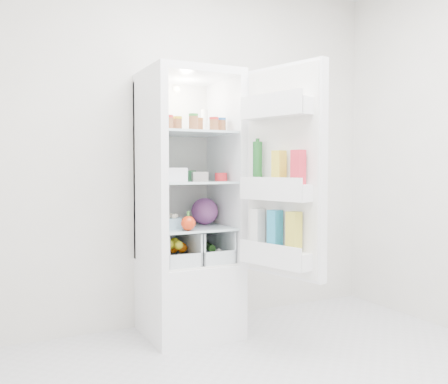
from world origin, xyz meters
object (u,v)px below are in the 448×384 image
refrigerator (186,237)px  mushroom_bowl (170,223)px  red_cabbage (205,211)px  fridge_door (282,177)px

refrigerator → mushroom_bowl: (-0.17, -0.13, 0.12)m
red_cabbage → fridge_door: size_ratio=0.14×
mushroom_bowl → fridge_door: fridge_door is taller
red_cabbage → refrigerator: bearing=176.9°
red_cabbage → mushroom_bowl: 0.33m
refrigerator → red_cabbage: refrigerator is taller
red_cabbage → mushroom_bowl: size_ratio=1.25×
refrigerator → red_cabbage: 0.22m
mushroom_bowl → fridge_door: 0.80m
mushroom_bowl → red_cabbage: bearing=21.9°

